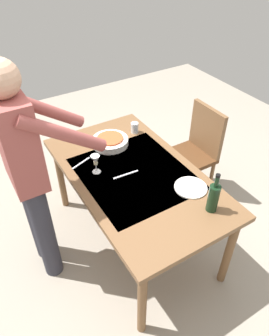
# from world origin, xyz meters

# --- Properties ---
(ground_plane) EXTENTS (6.00, 6.00, 0.00)m
(ground_plane) POSITION_xyz_m (0.00, 0.00, 0.00)
(ground_plane) COLOR #9E9384
(dining_table) EXTENTS (1.54, 0.88, 0.74)m
(dining_table) POSITION_xyz_m (0.00, 0.00, 0.67)
(dining_table) COLOR brown
(dining_table) RESTS_ON ground_plane
(chair_near) EXTENTS (0.40, 0.40, 0.91)m
(chair_near) POSITION_xyz_m (0.24, -0.82, 0.53)
(chair_near) COLOR #523019
(chair_near) RESTS_ON ground_plane
(person_server) EXTENTS (0.42, 0.61, 1.69)m
(person_server) POSITION_xyz_m (0.16, 0.70, 0.96)
(person_server) COLOR #2D2D38
(person_server) RESTS_ON ground_plane
(wine_bottle) EXTENTS (0.07, 0.07, 0.30)m
(wine_bottle) POSITION_xyz_m (-0.57, -0.24, 0.85)
(wine_bottle) COLOR black
(wine_bottle) RESTS_ON dining_table
(wine_glass_left) EXTENTS (0.07, 0.07, 0.15)m
(wine_glass_left) POSITION_xyz_m (0.16, 0.23, 0.85)
(wine_glass_left) COLOR white
(wine_glass_left) RESTS_ON dining_table
(water_cup_near_left) EXTENTS (0.07, 0.07, 0.10)m
(water_cup_near_left) POSITION_xyz_m (0.69, 0.27, 0.79)
(water_cup_near_left) COLOR silver
(water_cup_near_left) RESTS_ON dining_table
(water_cup_near_right) EXTENTS (0.07, 0.07, 0.09)m
(water_cup_near_right) POSITION_xyz_m (0.48, -0.29, 0.79)
(water_cup_near_right) COLOR silver
(water_cup_near_right) RESTS_ON dining_table
(serving_bowl_pasta) EXTENTS (0.30, 0.30, 0.07)m
(serving_bowl_pasta) POSITION_xyz_m (0.42, -0.02, 0.78)
(serving_bowl_pasta) COLOR white
(serving_bowl_pasta) RESTS_ON dining_table
(dinner_plate_near) EXTENTS (0.23, 0.23, 0.01)m
(dinner_plate_near) POSITION_xyz_m (-0.34, -0.25, 0.75)
(dinner_plate_near) COLOR white
(dinner_plate_near) RESTS_ON dining_table
(table_knife) EXTENTS (0.03, 0.20, 0.00)m
(table_knife) POSITION_xyz_m (0.02, 0.06, 0.74)
(table_knife) COLOR silver
(table_knife) RESTS_ON dining_table
(table_fork) EXTENTS (0.08, 0.17, 0.00)m
(table_fork) POSITION_xyz_m (0.31, 0.29, 0.74)
(table_fork) COLOR silver
(table_fork) RESTS_ON dining_table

